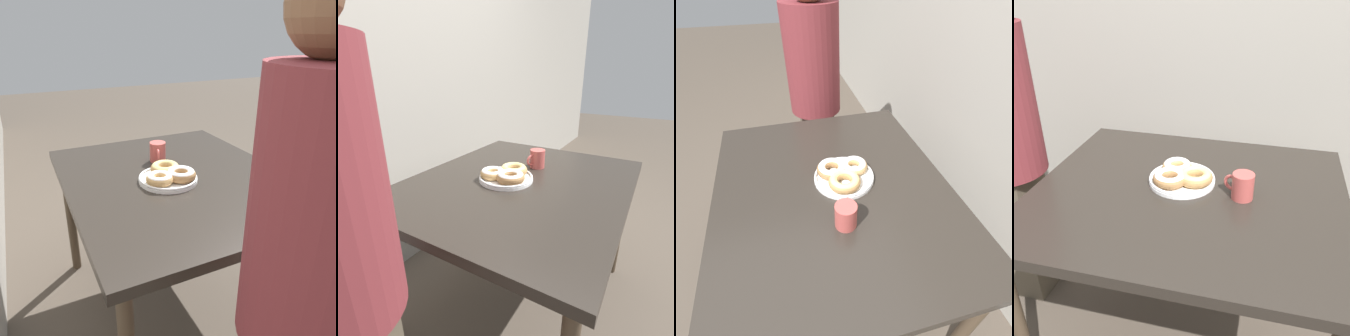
{
  "view_description": "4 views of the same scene",
  "coord_description": "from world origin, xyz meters",
  "views": [
    {
      "loc": [
        -1.18,
        0.89,
        1.33
      ],
      "look_at": [
        -0.04,
        0.35,
        0.79
      ],
      "focal_mm": 35.0,
      "sensor_mm": 36.0,
      "label": 1
    },
    {
      "loc": [
        -1.01,
        -0.22,
        1.22
      ],
      "look_at": [
        -0.04,
        0.35,
        0.79
      ],
      "focal_mm": 28.0,
      "sensor_mm": 36.0,
      "label": 2
    },
    {
      "loc": [
        0.75,
        0.14,
        1.48
      ],
      "look_at": [
        -0.04,
        0.35,
        0.79
      ],
      "focal_mm": 28.0,
      "sensor_mm": 36.0,
      "label": 3
    },
    {
      "loc": [
        0.26,
        -0.83,
        1.46
      ],
      "look_at": [
        -0.04,
        0.35,
        0.79
      ],
      "focal_mm": 40.0,
      "sensor_mm": 36.0,
      "label": 4
    }
  ],
  "objects": [
    {
      "name": "ground_plane",
      "position": [
        0.0,
        0.0,
        0.0
      ],
      "size": [
        14.0,
        14.0,
        0.0
      ],
      "primitive_type": "plane",
      "color": "#4C4238"
    },
    {
      "name": "donut_plate",
      "position": [
        -0.04,
        0.35,
        0.76
      ],
      "size": [
        0.26,
        0.26,
        0.06
      ],
      "color": "white",
      "rests_on": "dining_table"
    },
    {
      "name": "coffee_mug",
      "position": [
        0.19,
        0.3,
        0.78
      ],
      "size": [
        0.11,
        0.08,
        0.1
      ],
      "color": "#B74C47",
      "rests_on": "dining_table"
    },
    {
      "name": "wall_back",
      "position": [
        0.0,
        1.12,
        1.3
      ],
      "size": [
        8.0,
        0.05,
        2.6
      ],
      "color": "#9E998E",
      "rests_on": "ground_plane"
    },
    {
      "name": "dining_table",
      "position": [
        0.0,
        0.29,
        0.66
      ],
      "size": [
        1.13,
        0.94,
        0.73
      ],
      "color": "#28231E",
      "rests_on": "ground_plane"
    }
  ]
}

